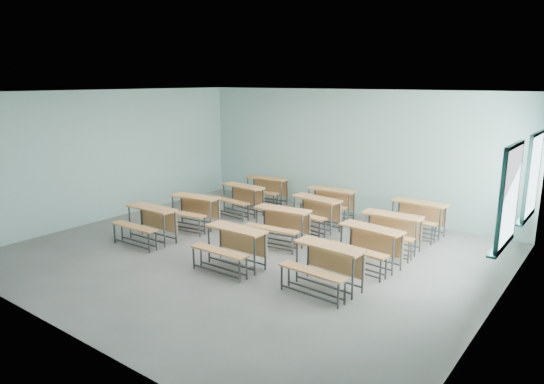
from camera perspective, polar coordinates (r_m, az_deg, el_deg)
The scene contains 13 objects.
room at distance 9.44m, azimuth -1.95°, elevation 1.87°, with size 9.04×8.04×3.24m.
desk_unit_r0c0 at distance 10.75m, azimuth -14.38°, elevation -3.12°, with size 1.22×0.83×0.75m.
desk_unit_r0c1 at distance 9.03m, azimuth -4.66°, elevation -5.87°, with size 1.22×0.82×0.75m.
desk_unit_r0c2 at distance 8.15m, azimuth 6.32°, elevation -8.05°, with size 1.25×0.88×0.75m.
desk_unit_r1c0 at distance 11.55m, azimuth -9.34°, elevation -1.76°, with size 1.31×0.97×0.75m.
desk_unit_r1c1 at distance 10.30m, azimuth 0.94°, elevation -3.42°, with size 1.29×0.94×0.75m.
desk_unit_r1c2 at distance 9.21m, azimuth 11.20°, elevation -5.71°, with size 1.28×0.92×0.75m.
desk_unit_r2c0 at distance 12.56m, azimuth -3.78°, elevation -0.41°, with size 1.27×0.90×0.75m.
desk_unit_r2c1 at distance 11.29m, azimuth 4.91°, elevation -1.98°, with size 1.30×0.96×0.75m.
desk_unit_r2c2 at distance 10.17m, azimuth 13.69°, elevation -4.03°, with size 1.26×0.88×0.75m.
desk_unit_r3c0 at distance 13.54m, azimuth -0.81°, elevation 0.61°, with size 1.28×0.93×0.75m.
desk_unit_r3c1 at distance 12.22m, azimuth 6.75°, elevation -0.86°, with size 1.26×0.88×0.75m.
desk_unit_r3c2 at distance 11.35m, azimuth 16.65°, elevation -2.42°, with size 1.24×0.86×0.75m.
Camera 1 is at (5.88, -7.19, 3.44)m, focal length 32.00 mm.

